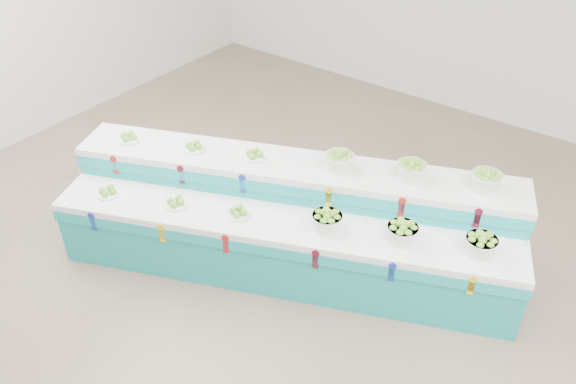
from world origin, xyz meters
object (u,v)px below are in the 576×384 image
at_px(display_stand, 288,222).
at_px(plate_upper_mid, 194,146).
at_px(basket_lower_left, 327,220).
at_px(basket_upper_right, 486,180).

bearing_deg(display_stand, plate_upper_mid, 165.14).
relative_size(basket_lower_left, basket_upper_right, 1.00).
bearing_deg(basket_lower_left, basket_upper_right, 44.74).
bearing_deg(basket_lower_left, plate_upper_mid, -178.16).
bearing_deg(plate_upper_mid, display_stand, 7.53).
bearing_deg(basket_upper_right, plate_upper_mid, -157.61).
distance_m(display_stand, basket_lower_left, 0.60).
xyz_separation_m(basket_lower_left, basket_upper_right, (1.03, 1.02, 0.30)).
distance_m(basket_lower_left, basket_upper_right, 1.48).
height_order(display_stand, basket_upper_right, basket_upper_right).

